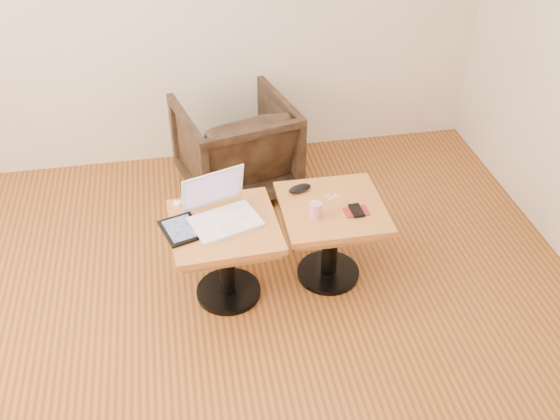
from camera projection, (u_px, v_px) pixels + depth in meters
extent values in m
cube|color=brown|center=(218.00, 386.00, 3.18)|extent=(4.50, 4.50, 0.01)
cylinder|color=black|center=(229.00, 291.00, 3.70)|extent=(0.38, 0.38, 0.03)
cylinder|color=black|center=(227.00, 260.00, 3.55)|extent=(0.10, 0.10, 0.46)
cube|color=olive|center=(225.00, 232.00, 3.43)|extent=(0.56, 0.56, 0.04)
cube|color=brown|center=(224.00, 226.00, 3.40)|extent=(0.61, 0.61, 0.04)
cylinder|color=black|center=(328.00, 272.00, 3.83)|extent=(0.38, 0.38, 0.03)
cylinder|color=black|center=(330.00, 242.00, 3.68)|extent=(0.10, 0.10, 0.46)
cube|color=olive|center=(332.00, 214.00, 3.56)|extent=(0.54, 0.54, 0.04)
cube|color=brown|center=(332.00, 208.00, 3.53)|extent=(0.59, 0.59, 0.04)
cube|color=white|center=(226.00, 222.00, 3.39)|extent=(0.42, 0.35, 0.02)
cube|color=silver|center=(222.00, 217.00, 3.41)|extent=(0.32, 0.21, 0.00)
cube|color=silver|center=(231.00, 228.00, 3.33)|extent=(0.11, 0.09, 0.00)
cube|color=white|center=(213.00, 189.00, 3.42)|extent=(0.36, 0.17, 0.24)
cube|color=#913F45|center=(213.00, 189.00, 3.42)|extent=(0.32, 0.14, 0.20)
cube|color=black|center=(181.00, 230.00, 3.34)|extent=(0.26, 0.29, 0.02)
cube|color=#191E38|center=(181.00, 228.00, 3.33)|extent=(0.21, 0.24, 0.00)
cube|color=white|center=(177.00, 204.00, 3.51)|extent=(0.05, 0.05, 0.02)
ellipsoid|color=black|center=(300.00, 189.00, 3.62)|extent=(0.15, 0.10, 0.04)
cylinder|color=#C33558|center=(315.00, 210.00, 3.42)|extent=(0.09, 0.09, 0.09)
sphere|color=white|center=(332.00, 198.00, 3.57)|extent=(0.02, 0.02, 0.02)
sphere|color=white|center=(335.00, 195.00, 3.59)|extent=(0.02, 0.02, 0.02)
sphere|color=white|center=(329.00, 196.00, 3.59)|extent=(0.02, 0.02, 0.02)
sphere|color=white|center=(338.00, 198.00, 3.57)|extent=(0.02, 0.02, 0.02)
sphere|color=white|center=(329.00, 200.00, 3.56)|extent=(0.02, 0.02, 0.02)
cylinder|color=white|center=(332.00, 198.00, 3.58)|extent=(0.08, 0.05, 0.00)
cube|color=maroon|center=(356.00, 211.00, 3.48)|extent=(0.14, 0.10, 0.01)
cube|color=black|center=(356.00, 210.00, 3.47)|extent=(0.07, 0.12, 0.01)
imported|color=black|center=(236.00, 146.00, 4.39)|extent=(0.90, 0.91, 0.69)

